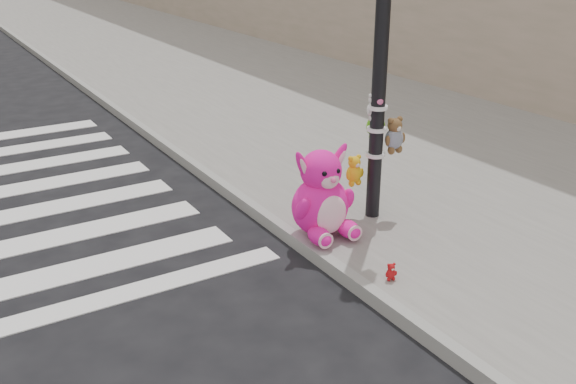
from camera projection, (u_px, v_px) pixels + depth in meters
sidewalk_near at (237, 75)px, 15.23m from camera, size 7.00×80.00×0.14m
curb_edge at (92, 93)px, 13.57m from camera, size 0.12×80.00×0.15m
signal_pole at (380, 75)px, 6.95m from camera, size 0.69×0.49×4.00m
pink_bunny at (322, 199)px, 6.92m from camera, size 0.72×0.76×1.02m
red_teddy at (391, 272)px, 6.11m from camera, size 0.14×0.11×0.18m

